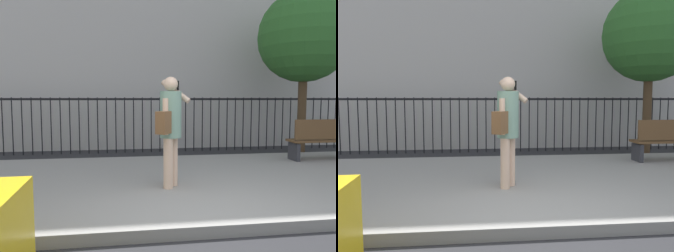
{
  "view_description": "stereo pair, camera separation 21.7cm",
  "coord_description": "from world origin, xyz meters",
  "views": [
    {
      "loc": [
        -0.96,
        -3.33,
        1.57
      ],
      "look_at": [
        -0.2,
        1.94,
        1.11
      ],
      "focal_mm": 34.03,
      "sensor_mm": 36.0,
      "label": 1
    },
    {
      "loc": [
        -0.75,
        -3.35,
        1.57
      ],
      "look_at": [
        -0.2,
        1.94,
        1.11
      ],
      "focal_mm": 34.03,
      "sensor_mm": 36.0,
      "label": 2
    }
  ],
  "objects": [
    {
      "name": "street_tree_near",
      "position": [
        3.83,
        4.63,
        3.19
      ],
      "size": [
        2.42,
        2.42,
        4.42
      ],
      "color": "#4C3823",
      "rests_on": "ground"
    },
    {
      "name": "iron_fence",
      "position": [
        0.0,
        5.9,
        1.02
      ],
      "size": [
        12.03,
        0.04,
        1.6
      ],
      "color": "black",
      "rests_on": "ground"
    },
    {
      "name": "ground_plane",
      "position": [
        0.0,
        0.0,
        0.0
      ],
      "size": [
        60.0,
        60.0,
        0.0
      ],
      "primitive_type": "plane",
      "color": "#28282B"
    },
    {
      "name": "sidewalk",
      "position": [
        0.0,
        2.2,
        0.07
      ],
      "size": [
        28.0,
        4.4,
        0.15
      ],
      "primitive_type": "cube",
      "color": "gray",
      "rests_on": "ground"
    },
    {
      "name": "pedestrian_on_phone",
      "position": [
        -0.22,
        1.62,
        1.18
      ],
      "size": [
        0.63,
        0.72,
        1.76
      ],
      "color": "beige",
      "rests_on": "sidewalk"
    },
    {
      "name": "street_bench",
      "position": [
        3.64,
        3.35,
        0.65
      ],
      "size": [
        1.6,
        0.45,
        0.95
      ],
      "color": "brown",
      "rests_on": "sidewalk"
    }
  ]
}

